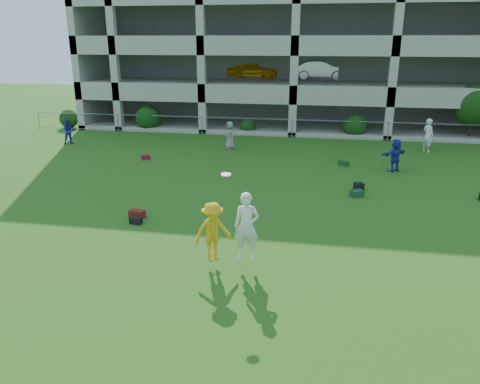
% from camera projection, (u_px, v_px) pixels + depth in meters
% --- Properties ---
extents(ground, '(100.00, 100.00, 0.00)m').
position_uv_depth(ground, '(241.00, 276.00, 12.69)').
color(ground, '#235114').
rests_on(ground, ground).
extents(bystander_a, '(0.95, 0.91, 1.54)m').
position_uv_depth(bystander_a, '(69.00, 131.00, 28.31)').
color(bystander_a, '#202996').
rests_on(bystander_a, ground).
extents(bystander_c, '(0.92, 0.92, 1.62)m').
position_uv_depth(bystander_c, '(230.00, 135.00, 26.93)').
color(bystander_c, gray).
rests_on(bystander_c, ground).
extents(bystander_d, '(1.45, 1.29, 1.59)m').
position_uv_depth(bystander_d, '(395.00, 155.00, 22.44)').
color(bystander_d, '#212B9A').
rests_on(bystander_d, ground).
extents(bystander_e, '(0.78, 0.82, 1.90)m').
position_uv_depth(bystander_e, '(428.00, 135.00, 26.30)').
color(bystander_e, white).
rests_on(bystander_e, ground).
extents(bag_red_a, '(0.60, 0.40, 0.28)m').
position_uv_depth(bag_red_a, '(137.00, 214.00, 16.77)').
color(bag_red_a, '#5B170F').
rests_on(bag_red_a, ground).
extents(bag_black_b, '(0.45, 0.33, 0.22)m').
position_uv_depth(bag_black_b, '(136.00, 221.00, 16.24)').
color(bag_black_b, black).
rests_on(bag_black_b, ground).
extents(bag_green_c, '(0.61, 0.54, 0.26)m').
position_uv_depth(bag_green_c, '(357.00, 193.00, 19.03)').
color(bag_green_c, '#163C23').
rests_on(bag_green_c, ground).
extents(crate_d, '(0.46, 0.46, 0.30)m').
position_uv_depth(crate_d, '(359.00, 186.00, 19.87)').
color(crate_d, black).
rests_on(crate_d, ground).
extents(bag_red_f, '(0.53, 0.48, 0.24)m').
position_uv_depth(bag_red_f, '(146.00, 157.00, 24.86)').
color(bag_red_f, maroon).
rests_on(bag_red_f, ground).
extents(bag_green_g, '(0.57, 0.56, 0.25)m').
position_uv_depth(bag_green_g, '(343.00, 163.00, 23.65)').
color(bag_green_g, '#163D1A').
rests_on(bag_green_g, ground).
extents(frisbee_contest, '(1.92, 1.14, 2.53)m').
position_uv_depth(frisbee_contest, '(224.00, 230.00, 12.80)').
color(frisbee_contest, gold).
rests_on(frisbee_contest, ground).
extents(parking_garage, '(30.00, 14.00, 12.00)m').
position_uv_depth(parking_garage, '(302.00, 40.00, 36.70)').
color(parking_garage, '#9E998C').
rests_on(parking_garage, ground).
extents(fence, '(36.06, 0.06, 1.20)m').
position_uv_depth(fence, '(292.00, 128.00, 30.26)').
color(fence, gray).
rests_on(fence, ground).
extents(shrub_row, '(34.38, 2.52, 3.50)m').
position_uv_depth(shrub_row, '(365.00, 114.00, 29.87)').
color(shrub_row, '#163D11').
rests_on(shrub_row, ground).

